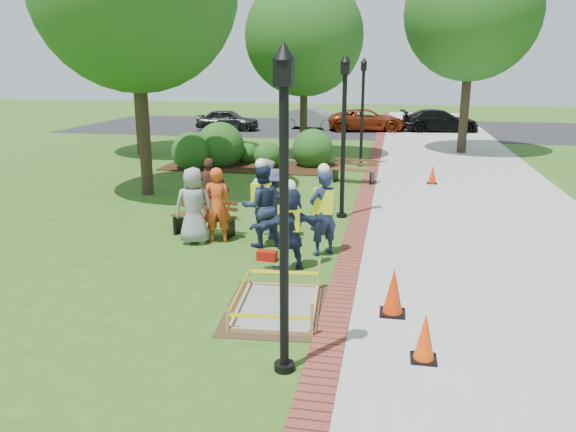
% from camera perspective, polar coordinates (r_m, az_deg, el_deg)
% --- Properties ---
extents(ground, '(100.00, 100.00, 0.00)m').
position_cam_1_polar(ground, '(10.75, -3.84, -6.67)').
color(ground, '#285116').
rests_on(ground, ground).
extents(sidewalk, '(6.00, 60.00, 0.02)m').
position_cam_1_polar(sidewalk, '(20.20, 17.51, 3.08)').
color(sidewalk, '#9E9E99').
rests_on(sidewalk, ground).
extents(brick_edging, '(0.50, 60.00, 0.03)m').
position_cam_1_polar(brick_edging, '(20.06, 8.25, 3.57)').
color(brick_edging, maroon).
rests_on(brick_edging, ground).
extents(mulch_bed, '(7.00, 3.00, 0.05)m').
position_cam_1_polar(mulch_bed, '(22.70, -3.59, 5.06)').
color(mulch_bed, '#381E0F').
rests_on(mulch_bed, ground).
extents(parking_lot, '(36.00, 12.00, 0.01)m').
position_cam_1_polar(parking_lot, '(36.95, 6.82, 8.87)').
color(parking_lot, black).
rests_on(parking_lot, ground).
extents(wet_concrete_pad, '(1.88, 2.43, 0.55)m').
position_cam_1_polar(wet_concrete_pad, '(9.51, -1.11, -8.11)').
color(wet_concrete_pad, '#47331E').
rests_on(wet_concrete_pad, ground).
extents(bench_near, '(1.61, 0.77, 0.84)m').
position_cam_1_polar(bench_near, '(13.65, -8.50, -0.85)').
color(bench_near, '#4E381A').
rests_on(bench_near, ground).
extents(bench_far, '(1.58, 0.79, 0.82)m').
position_cam_1_polar(bench_far, '(19.67, 6.70, 4.12)').
color(bench_far, brown).
rests_on(bench_far, ground).
extents(cone_front, '(0.36, 0.36, 0.72)m').
position_cam_1_polar(cone_front, '(8.13, 13.73, -11.98)').
color(cone_front, black).
rests_on(cone_front, ground).
extents(cone_back, '(0.41, 0.41, 0.82)m').
position_cam_1_polar(cone_back, '(9.39, 10.66, -7.66)').
color(cone_back, black).
rests_on(cone_back, ground).
extents(cone_far, '(0.34, 0.34, 0.68)m').
position_cam_1_polar(cone_far, '(19.93, 14.46, 4.08)').
color(cone_far, black).
rests_on(cone_far, ground).
extents(toolbox, '(0.43, 0.27, 0.20)m').
position_cam_1_polar(toolbox, '(11.84, -2.14, -4.03)').
color(toolbox, '#A9110D').
rests_on(toolbox, ground).
extents(lamp_near, '(0.28, 0.28, 4.26)m').
position_cam_1_polar(lamp_near, '(6.94, -0.40, 2.58)').
color(lamp_near, black).
rests_on(lamp_near, ground).
extents(lamp_mid, '(0.28, 0.28, 4.26)m').
position_cam_1_polar(lamp_mid, '(14.78, 5.69, 9.22)').
color(lamp_mid, black).
rests_on(lamp_mid, ground).
extents(lamp_far, '(0.28, 0.28, 4.26)m').
position_cam_1_polar(lamp_far, '(22.74, 7.59, 11.22)').
color(lamp_far, black).
rests_on(lamp_far, ground).
extents(tree_back, '(4.97, 4.97, 7.61)m').
position_cam_1_polar(tree_back, '(24.65, 1.65, 17.78)').
color(tree_back, '#3D2D1E').
rests_on(tree_back, ground).
extents(tree_right, '(5.91, 5.91, 9.14)m').
position_cam_1_polar(tree_right, '(27.29, 18.22, 19.03)').
color(tree_right, '#3D2D1E').
rests_on(tree_right, ground).
extents(shrub_a, '(1.56, 1.56, 1.56)m').
position_cam_1_polar(shrub_a, '(22.60, -9.70, 4.78)').
color(shrub_a, '#1F4914').
rests_on(shrub_a, ground).
extents(shrub_b, '(1.92, 1.92, 1.92)m').
position_cam_1_polar(shrub_b, '(23.02, -6.84, 5.07)').
color(shrub_b, '#1F4914').
rests_on(shrub_b, ground).
extents(shrub_c, '(1.12, 1.12, 1.12)m').
position_cam_1_polar(shrub_c, '(22.49, -2.06, 4.93)').
color(shrub_c, '#1F4914').
rests_on(shrub_c, ground).
extents(shrub_d, '(1.65, 1.65, 1.65)m').
position_cam_1_polar(shrub_d, '(22.75, 2.49, 5.05)').
color(shrub_d, '#1F4914').
rests_on(shrub_d, ground).
extents(shrub_e, '(0.90, 0.90, 0.90)m').
position_cam_1_polar(shrub_e, '(23.58, -4.14, 5.38)').
color(shrub_e, '#1F4914').
rests_on(shrub_e, ground).
extents(casual_person_a, '(0.63, 0.47, 1.76)m').
position_cam_1_polar(casual_person_a, '(12.93, -9.55, 1.03)').
color(casual_person_a, gray).
rests_on(casual_person_a, ground).
extents(casual_person_b, '(0.61, 0.45, 1.75)m').
position_cam_1_polar(casual_person_b, '(12.95, -7.22, 1.11)').
color(casual_person_b, '#D24718').
rests_on(casual_person_b, ground).
extents(casual_person_c, '(0.68, 0.57, 1.80)m').
position_cam_1_polar(casual_person_c, '(13.76, -2.26, 2.15)').
color(casual_person_c, beige).
rests_on(casual_person_c, ground).
extents(casual_person_d, '(0.58, 0.42, 1.68)m').
position_cam_1_polar(casual_person_d, '(14.64, -7.90, 2.59)').
color(casual_person_d, brown).
rests_on(casual_person_d, ground).
extents(casual_person_e, '(0.59, 0.45, 1.67)m').
position_cam_1_polar(casual_person_e, '(13.08, -1.39, 1.18)').
color(casual_person_e, '#33395A').
rests_on(casual_person_e, ground).
extents(hivis_worker_a, '(0.64, 0.59, 1.84)m').
position_cam_1_polar(hivis_worker_a, '(11.06, 0.15, -0.98)').
color(hivis_worker_a, '#192541').
rests_on(hivis_worker_a, ground).
extents(hivis_worker_b, '(0.70, 0.67, 2.00)m').
position_cam_1_polar(hivis_worker_b, '(11.96, 3.59, 0.57)').
color(hivis_worker_b, '#1C2149').
rests_on(hivis_worker_b, ground).
extents(hivis_worker_c, '(0.70, 0.60, 2.01)m').
position_cam_1_polar(hivis_worker_c, '(12.53, -2.72, 1.28)').
color(hivis_worker_c, '#161F3A').
rests_on(hivis_worker_c, ground).
extents(parked_car_a, '(2.16, 4.49, 1.43)m').
position_cam_1_polar(parked_car_a, '(35.54, -6.10, 8.63)').
color(parked_car_a, black).
rests_on(parked_car_a, ground).
extents(parked_car_b, '(2.61, 4.74, 1.47)m').
position_cam_1_polar(parked_car_b, '(36.24, 2.43, 8.83)').
color(parked_car_b, gray).
rests_on(parked_car_b, ground).
extents(parked_car_c, '(2.54, 4.69, 1.46)m').
position_cam_1_polar(parked_car_c, '(35.42, 8.03, 8.55)').
color(parked_car_c, maroon).
rests_on(parked_car_c, ground).
extents(parked_car_d, '(2.47, 4.68, 1.46)m').
position_cam_1_polar(parked_car_d, '(35.90, 15.07, 8.27)').
color(parked_car_d, black).
rests_on(parked_car_d, ground).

